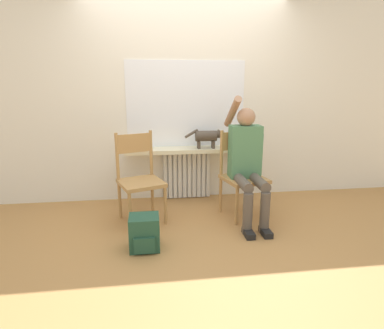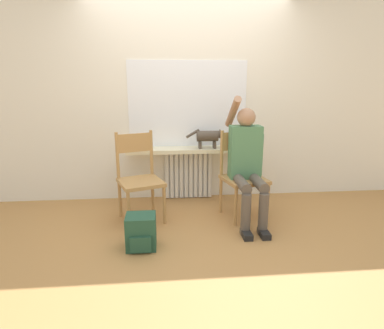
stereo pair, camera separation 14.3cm
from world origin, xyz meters
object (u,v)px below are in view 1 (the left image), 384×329
(chair_right, at_px, (242,174))
(person, at_px, (247,159))
(backpack, at_px, (144,233))
(cat, at_px, (208,136))
(chair_left, at_px, (140,177))

(chair_right, relative_size, person, 0.71)
(chair_right, height_order, backpack, chair_right)
(cat, distance_m, backpack, 1.58)
(chair_left, height_order, chair_right, same)
(chair_right, bearing_deg, chair_left, 166.20)
(chair_left, xyz_separation_m, backpack, (0.05, -0.67, -0.34))
(chair_left, bearing_deg, backpack, -105.97)
(person, height_order, backpack, person)
(person, relative_size, backpack, 4.29)
(chair_left, height_order, backpack, chair_left)
(chair_right, bearing_deg, cat, 108.84)
(person, bearing_deg, cat, 118.05)
(chair_left, relative_size, person, 0.71)
(chair_left, distance_m, backpack, 0.75)
(chair_left, relative_size, backpack, 3.06)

